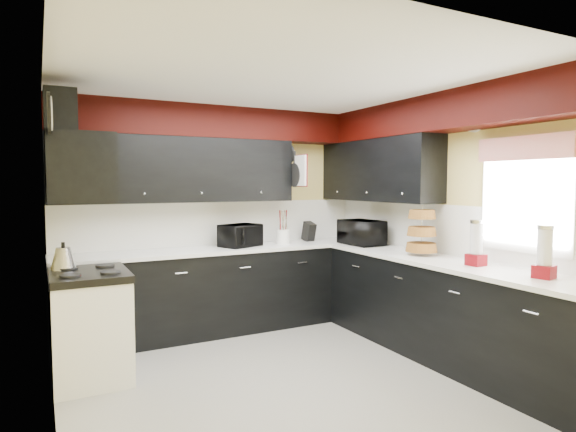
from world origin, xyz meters
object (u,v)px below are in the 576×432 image
object	(u,v)px
kettle	(63,258)
utensil_crock	(283,237)
toaster_oven	(241,235)
knife_block	(309,232)
microwave	(362,232)

from	to	relation	value
kettle	utensil_crock	bearing A→B (deg)	11.67
utensil_crock	kettle	distance (m)	2.42
toaster_oven	knife_block	xyz separation A→B (m)	(0.93, 0.08, -0.01)
microwave	knife_block	size ratio (longest dim) A/B	2.24
kettle	toaster_oven	bearing A→B (deg)	15.53
toaster_oven	kettle	xyz separation A→B (m)	(-1.85, -0.51, -0.05)
knife_block	toaster_oven	bearing A→B (deg)	-178.49
microwave	knife_block	world-z (taller)	microwave
microwave	kettle	world-z (taller)	microwave
toaster_oven	knife_block	size ratio (longest dim) A/B	1.87
microwave	knife_block	bearing A→B (deg)	29.72
microwave	kettle	xyz separation A→B (m)	(-3.16, -0.00, -0.07)
utensil_crock	knife_block	xyz separation A→B (m)	(0.41, 0.10, 0.03)
knife_block	kettle	world-z (taller)	knife_block
microwave	kettle	bearing A→B (deg)	87.23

